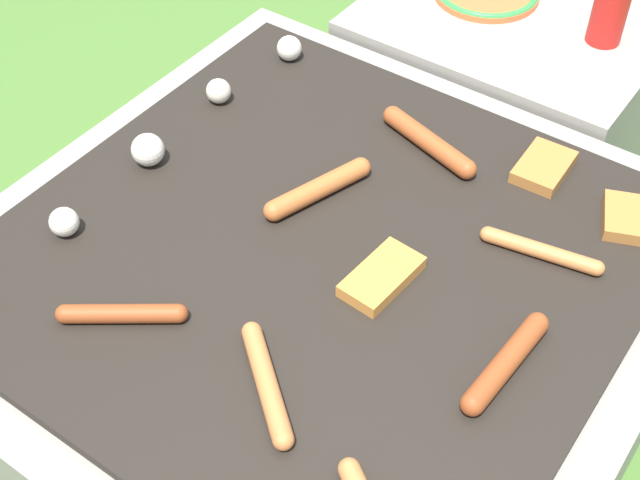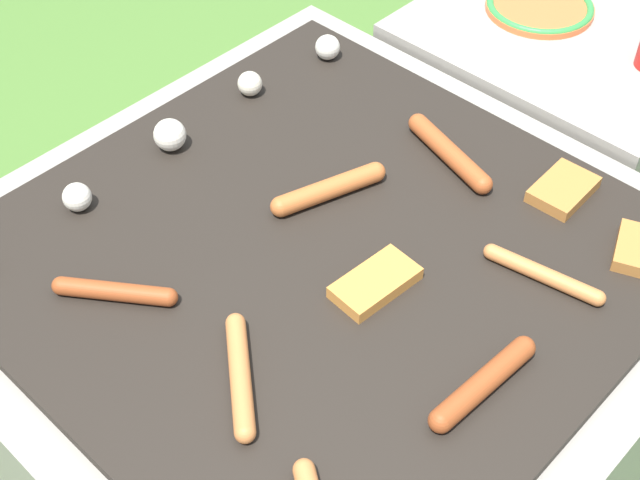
{
  "view_description": "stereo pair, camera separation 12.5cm",
  "coord_description": "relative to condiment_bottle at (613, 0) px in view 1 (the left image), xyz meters",
  "views": [
    {
      "loc": [
        -0.71,
        -0.51,
        1.35
      ],
      "look_at": [
        0.0,
        0.0,
        0.44
      ],
      "focal_mm": 50.0,
      "sensor_mm": 36.0,
      "label": 1
    },
    {
      "loc": [
        -0.63,
        -0.6,
        1.35
      ],
      "look_at": [
        0.0,
        0.0,
        0.44
      ],
      "focal_mm": 50.0,
      "sensor_mm": 36.0,
      "label": 2
    }
  ],
  "objects": [
    {
      "name": "sausage_front_left",
      "position": [
        -0.65,
        0.18,
        -0.07
      ],
      "size": [
        0.19,
        0.08,
        0.03
      ],
      "color": "#B7602D",
      "rests_on": "grill"
    },
    {
      "name": "sausage_back_center",
      "position": [
        -0.77,
        -0.19,
        -0.07
      ],
      "size": [
        0.19,
        0.04,
        0.03
      ],
      "color": "#93421E",
      "rests_on": "grill"
    },
    {
      "name": "condiment_bottle",
      "position": [
        0.0,
        0.0,
        0.0
      ],
      "size": [
        0.06,
        0.06,
        0.18
      ],
      "color": "red",
      "rests_on": "side_ledge"
    },
    {
      "name": "bread_slice_center",
      "position": [
        -0.4,
        -0.07,
        -0.07
      ],
      "size": [
        0.11,
        0.07,
        0.02
      ],
      "color": "#B27033",
      "rests_on": "grill"
    },
    {
      "name": "bread_slice_left",
      "position": [
        -0.73,
        0.01,
        -0.07
      ],
      "size": [
        0.13,
        0.07,
        0.02
      ],
      "color": "#D18438",
      "rests_on": "grill"
    },
    {
      "name": "mushroom_row",
      "position": [
        -0.73,
        0.44,
        -0.06
      ],
      "size": [
        0.75,
        0.07,
        0.05
      ],
      "color": "beige",
      "rests_on": "grill"
    },
    {
      "name": "side_ledge",
      "position": [
        0.02,
        0.17,
        -0.3
      ],
      "size": [
        0.51,
        0.56,
        0.42
      ],
      "color": "gray",
      "rests_on": "ground_plane"
    },
    {
      "name": "grill",
      "position": [
        -0.74,
        0.12,
        -0.3
      ],
      "size": [
        0.97,
        0.97,
        0.42
      ],
      "color": "gray",
      "rests_on": "ground_plane"
    },
    {
      "name": "sausage_back_left",
      "position": [
        -0.97,
        0.03,
        -0.07
      ],
      "size": [
        0.13,
        0.16,
        0.03
      ],
      "color": "#C6753D",
      "rests_on": "grill"
    },
    {
      "name": "sausage_mid_right",
      "position": [
        -0.45,
        0.1,
        -0.07
      ],
      "size": [
        0.08,
        0.2,
        0.03
      ],
      "color": "#A34C23",
      "rests_on": "grill"
    },
    {
      "name": "ground_plane",
      "position": [
        -0.74,
        0.12,
        -0.51
      ],
      "size": [
        14.0,
        14.0,
        0.0
      ],
      "primitive_type": "plane",
      "color": "#47702D"
    },
    {
      "name": "sausage_front_right",
      "position": [
        -0.57,
        -0.14,
        -0.07
      ],
      "size": [
        0.05,
        0.18,
        0.02
      ],
      "color": "#C6753D",
      "rests_on": "grill"
    },
    {
      "name": "sausage_back_right",
      "position": [
        -0.99,
        0.26,
        -0.07
      ],
      "size": [
        0.11,
        0.15,
        0.03
      ],
      "color": "#93421E",
      "rests_on": "grill"
    },
    {
      "name": "bread_slice_right",
      "position": [
        -0.43,
        -0.22,
        -0.07
      ],
      "size": [
        0.11,
        0.09,
        0.02
      ],
      "color": "#B27033",
      "rests_on": "grill"
    }
  ]
}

